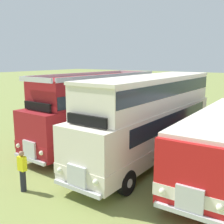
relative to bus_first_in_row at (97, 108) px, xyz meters
The scene contains 3 objects.
bus_first_in_row is the anchor object (origin of this frame).
bus_second_in_row 3.83m from the bus_first_in_row, ahead, with size 2.75×11.52×4.49m.
marshal_person 6.88m from the bus_first_in_row, 79.29° to the right, with size 0.36×0.24×1.73m.
Camera 1 is at (0.63, -12.59, 5.37)m, focal length 43.63 mm.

